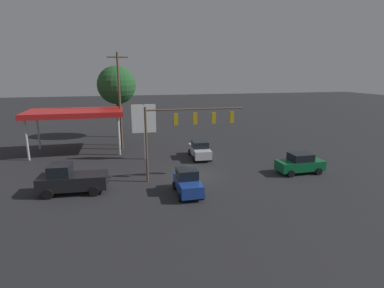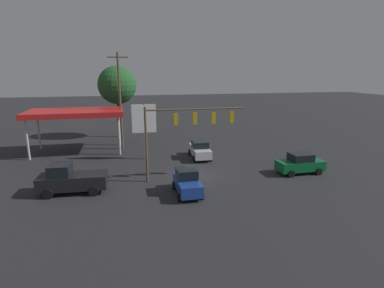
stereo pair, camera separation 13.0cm
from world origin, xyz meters
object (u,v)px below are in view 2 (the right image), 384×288
object	(u,v)px
hatchback_crossing	(187,182)
sedan_far	(300,163)
pickup_parked	(71,179)
utility_pole	(120,100)
price_sign	(144,121)
traffic_signal_assembly	(187,124)
street_tree	(117,85)
sedan_waiting	(200,150)

from	to	relation	value
hatchback_crossing	sedan_far	world-z (taller)	hatchback_crossing
pickup_parked	utility_pole	bearing A→B (deg)	-103.31
utility_pole	pickup_parked	world-z (taller)	utility_pole
hatchback_crossing	sedan_far	bearing A→B (deg)	102.10
utility_pole	price_sign	distance (m)	5.93
traffic_signal_assembly	street_tree	distance (m)	20.69
traffic_signal_assembly	sedan_waiting	distance (m)	7.85
utility_pole	price_sign	size ratio (longest dim) A/B	1.93
price_sign	sedan_waiting	bearing A→B (deg)	171.41
traffic_signal_assembly	hatchback_crossing	world-z (taller)	traffic_signal_assembly
utility_pole	pickup_parked	xyz separation A→B (m)	(4.03, 13.30, -5.00)
traffic_signal_assembly	utility_pole	xyz separation A→B (m)	(5.63, -12.13, 1.12)
street_tree	sedan_waiting	bearing A→B (deg)	122.92
utility_pole	price_sign	xyz separation A→B (m)	(-2.42, 5.10, -1.83)
sedan_waiting	price_sign	bearing A→B (deg)	-95.34
traffic_signal_assembly	sedan_waiting	bearing A→B (deg)	-114.33
hatchback_crossing	street_tree	distance (m)	24.56
utility_pole	sedan_far	bearing A→B (deg)	141.16
hatchback_crossing	sedan_waiting	world-z (taller)	hatchback_crossing
traffic_signal_assembly	utility_pole	size ratio (longest dim) A/B	0.75
utility_pole	sedan_far	world-z (taller)	utility_pole
price_sign	sedan_waiting	world-z (taller)	price_sign
price_sign	pickup_parked	distance (m)	10.91
street_tree	sedan_far	bearing A→B (deg)	128.92
hatchback_crossing	utility_pole	bearing A→B (deg)	-162.22
sedan_far	street_tree	size ratio (longest dim) A/B	0.43
hatchback_crossing	sedan_waiting	bearing A→B (deg)	160.14
price_sign	sedan_far	distance (m)	16.44
hatchback_crossing	traffic_signal_assembly	bearing A→B (deg)	168.15
traffic_signal_assembly	pickup_parked	size ratio (longest dim) A/B	1.65
price_sign	street_tree	xyz separation A→B (m)	(2.77, -12.61, 3.24)
traffic_signal_assembly	utility_pole	distance (m)	13.42
pickup_parked	sedan_far	xyz separation A→B (m)	(-20.38, -0.13, -0.16)
sedan_far	price_sign	bearing A→B (deg)	-29.88
utility_pole	sedan_waiting	world-z (taller)	utility_pole
utility_pole	sedan_far	xyz separation A→B (m)	(-16.36, 13.17, -5.16)
sedan_far	utility_pole	bearing A→B (deg)	-38.64
traffic_signal_assembly	price_sign	world-z (taller)	traffic_signal_assembly
sedan_waiting	hatchback_crossing	bearing A→B (deg)	-16.92
hatchback_crossing	pickup_parked	world-z (taller)	pickup_parked
sedan_waiting	sedan_far	size ratio (longest dim) A/B	1.02
traffic_signal_assembly	sedan_far	distance (m)	11.51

